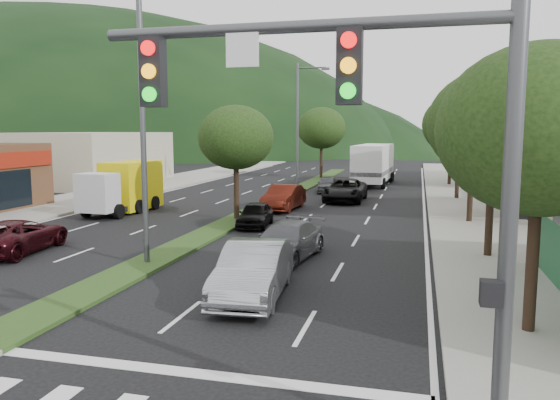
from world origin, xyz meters
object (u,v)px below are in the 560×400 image
(sedan_silver, at_px, (254,271))
(car_queue_a, at_px, (255,214))
(traffic_signal, at_px, (394,143))
(tree_med_near, at_px, (236,138))
(box_truck, at_px, (125,189))
(tree_med_far, at_px, (321,128))
(car_queue_b, at_px, (286,241))
(car_queue_c, at_px, (284,198))
(suv_maroon, at_px, (18,236))
(car_queue_e, at_px, (327,184))
(tree_r_d, at_px, (460,125))
(tree_r_b, at_px, (494,124))
(car_queue_d, at_px, (345,190))
(streetlight_near, at_px, (148,108))
(tree_r_a, at_px, (540,130))
(motorhome, at_px, (373,163))
(tree_r_c, at_px, (473,132))
(streetlight_mid, at_px, (300,120))
(tree_r_e, at_px, (451,129))

(sedan_silver, height_order, car_queue_a, sedan_silver)
(traffic_signal, distance_m, tree_med_near, 21.53)
(box_truck, bearing_deg, car_queue_a, 165.73)
(tree_med_near, distance_m, tree_med_far, 26.01)
(car_queue_b, height_order, box_truck, box_truck)
(car_queue_c, bearing_deg, suv_maroon, -114.75)
(tree_med_near, bearing_deg, car_queue_e, 80.09)
(car_queue_c, distance_m, car_queue_e, 10.05)
(suv_maroon, bearing_deg, car_queue_a, -139.67)
(traffic_signal, height_order, tree_med_near, traffic_signal)
(tree_r_d, height_order, sedan_silver, tree_r_d)
(tree_med_far, relative_size, car_queue_a, 1.91)
(tree_r_b, xyz_separation_m, car_queue_d, (-7.41, 15.43, -4.27))
(tree_med_far, xyz_separation_m, suv_maroon, (-5.95, -35.37, -4.35))
(streetlight_near, relative_size, car_queue_e, 2.67)
(car_queue_d, bearing_deg, suv_maroon, -118.36)
(sedan_silver, distance_m, suv_maroon, 11.31)
(suv_maroon, relative_size, box_truck, 0.78)
(traffic_signal, height_order, car_queue_a, traffic_signal)
(car_queue_e, height_order, box_truck, box_truck)
(traffic_signal, bearing_deg, tree_med_near, 114.80)
(tree_r_a, bearing_deg, motorhome, 100.42)
(tree_r_c, relative_size, car_queue_d, 1.18)
(tree_r_a, height_order, streetlight_mid, streetlight_mid)
(box_truck, height_order, motorhome, motorhome)
(tree_r_e, xyz_separation_m, car_queue_e, (-9.48, -7.57, -4.25))
(tree_r_d, height_order, suv_maroon, tree_r_d)
(car_queue_c, bearing_deg, tree_r_b, -41.20)
(tree_r_d, distance_m, tree_med_near, 16.99)
(streetlight_mid, xyz_separation_m, box_truck, (-7.52, -13.79, -4.18))
(tree_r_d, bearing_deg, suv_maroon, -130.02)
(streetlight_near, relative_size, motorhome, 1.07)
(tree_r_a, bearing_deg, tree_med_far, 106.70)
(motorhome, bearing_deg, sedan_silver, -87.94)
(traffic_signal, relative_size, car_queue_e, 1.87)
(tree_r_d, xyz_separation_m, car_queue_b, (-7.36, -19.86, -4.50))
(tree_r_c, height_order, tree_r_d, tree_r_d)
(tree_med_far, height_order, car_queue_d, tree_med_far)
(sedan_silver, height_order, car_queue_d, sedan_silver)
(car_queue_a, bearing_deg, tree_r_a, -55.45)
(tree_r_a, distance_m, tree_r_d, 26.00)
(tree_med_near, distance_m, car_queue_e, 15.13)
(tree_r_b, height_order, car_queue_a, tree_r_b)
(traffic_signal, height_order, box_truck, traffic_signal)
(suv_maroon, xyz_separation_m, car_queue_b, (10.59, 1.51, 0.02))
(tree_med_near, bearing_deg, suv_maroon, -122.40)
(tree_r_b, bearing_deg, suv_maroon, -169.36)
(suv_maroon, bearing_deg, motorhome, -116.64)
(car_queue_b, height_order, car_queue_e, car_queue_b)
(sedan_silver, distance_m, car_queue_a, 11.70)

